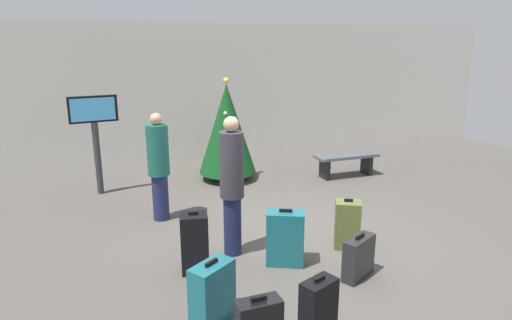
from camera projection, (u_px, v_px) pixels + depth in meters
ground_plane at (284, 239)px, 6.28m from camera, size 16.00×16.00×0.00m
back_wall at (203, 93)px, 10.30m from camera, size 16.00×0.20×3.22m
holiday_tree at (227, 129)px, 8.84m from camera, size 1.17×1.17×2.10m
flight_info_kiosk at (95, 127)px, 7.91m from camera, size 0.86×0.22×1.84m
waiting_bench at (346, 160)px, 9.21m from camera, size 1.37×0.44×0.48m
traveller_0 at (159, 165)px, 6.78m from camera, size 0.45×0.45×1.72m
traveller_1 at (232, 183)px, 5.60m from camera, size 0.44×0.44×1.86m
suitcase_0 at (212, 293)px, 4.34m from camera, size 0.52×0.46×0.67m
suitcase_1 at (347, 224)px, 5.96m from camera, size 0.43×0.40×0.71m
suitcase_2 at (318, 314)px, 3.96m from camera, size 0.39×0.31×0.72m
suitcase_3 at (285, 238)px, 5.49m from camera, size 0.54×0.44×0.74m
suitcase_4 at (195, 243)px, 5.30m from camera, size 0.37×0.33×0.79m
suitcase_5 at (359, 258)px, 5.19m from camera, size 0.51×0.38×0.55m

